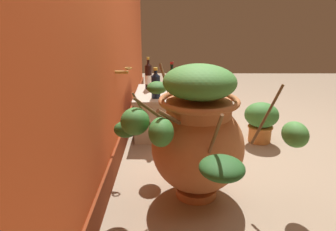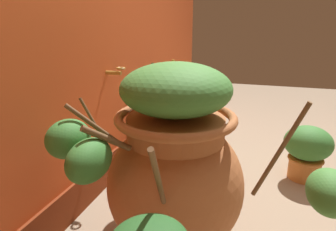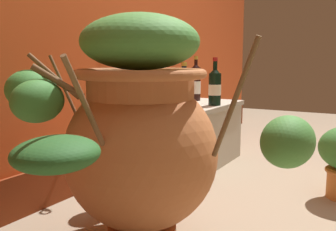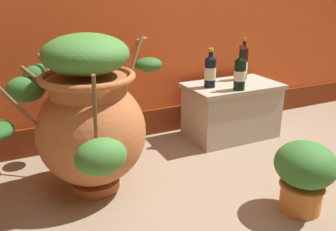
# 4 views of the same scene
# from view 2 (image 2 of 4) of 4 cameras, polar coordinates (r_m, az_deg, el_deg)

# --- Properties ---
(ground_plane) EXTENTS (7.00, 7.00, 0.00)m
(ground_plane) POSITION_cam_2_polar(r_m,az_deg,el_deg) (1.97, 21.92, -14.34)
(ground_plane) COLOR gray
(terracotta_urn) EXTENTS (1.15, 1.15, 0.87)m
(terracotta_urn) POSITION_cam_2_polar(r_m,az_deg,el_deg) (1.22, 1.09, -10.07)
(terracotta_urn) COLOR #B26638
(terracotta_urn) RESTS_ON ground_plane
(stone_ledge) EXTENTS (0.69, 0.41, 0.41)m
(stone_ledge) POSITION_cam_2_polar(r_m,az_deg,el_deg) (2.39, 2.00, -1.55)
(stone_ledge) COLOR #B2A893
(stone_ledge) RESTS_ON ground_plane
(wine_bottle_left) EXTENTS (0.07, 0.07, 0.32)m
(wine_bottle_left) POSITION_cam_2_polar(r_m,az_deg,el_deg) (2.46, 1.02, 6.77)
(wine_bottle_left) COLOR black
(wine_bottle_left) RESTS_ON stone_ledge
(wine_bottle_middle) EXTENTS (0.08, 0.08, 0.27)m
(wine_bottle_middle) POSITION_cam_2_polar(r_m,az_deg,el_deg) (2.12, 0.60, 4.72)
(wine_bottle_middle) COLOR black
(wine_bottle_middle) RESTS_ON stone_ledge
(wine_bottle_right) EXTENTS (0.08, 0.08, 0.30)m
(wine_bottle_right) POSITION_cam_2_polar(r_m,az_deg,el_deg) (2.22, 5.29, 5.36)
(wine_bottle_right) COLOR black
(wine_bottle_right) RESTS_ON stone_ledge
(potted_shrub) EXTENTS (0.30, 0.31, 0.37)m
(potted_shrub) POSITION_cam_2_polar(r_m,az_deg,el_deg) (2.13, 26.02, -6.07)
(potted_shrub) COLOR #CC7F3D
(potted_shrub) RESTS_ON ground_plane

